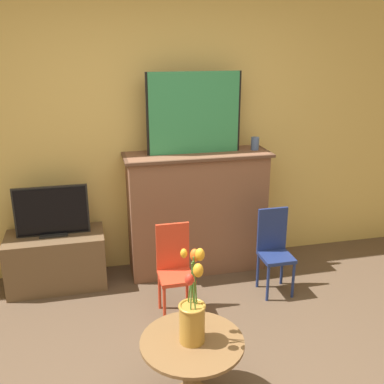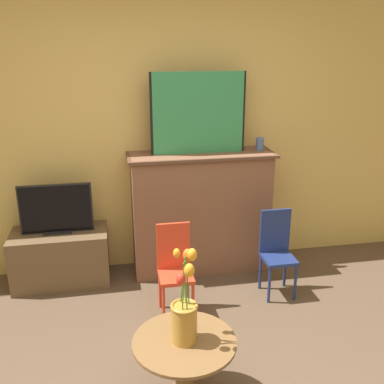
{
  "view_description": "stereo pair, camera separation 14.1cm",
  "coord_description": "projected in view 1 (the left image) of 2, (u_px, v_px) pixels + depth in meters",
  "views": [
    {
      "loc": [
        -0.56,
        -1.83,
        2.06
      ],
      "look_at": [
        0.15,
        1.17,
        1.01
      ],
      "focal_mm": 42.0,
      "sensor_mm": 36.0,
      "label": 1
    },
    {
      "loc": [
        -0.42,
        -1.86,
        2.06
      ],
      "look_at": [
        0.15,
        1.17,
        1.01
      ],
      "focal_mm": 42.0,
      "sensor_mm": 36.0,
      "label": 2
    }
  ],
  "objects": [
    {
      "name": "tv_monitor",
      "position": [
        52.0,
        212.0,
        3.78
      ],
      "size": [
        0.61,
        0.12,
        0.43
      ],
      "color": "black",
      "rests_on": "tv_stand"
    },
    {
      "name": "side_table",
      "position": [
        192.0,
        363.0,
        2.59
      ],
      "size": [
        0.6,
        0.6,
        0.45
      ],
      "color": "brown",
      "rests_on": "ground"
    },
    {
      "name": "chair_red",
      "position": [
        174.0,
        265.0,
        3.48
      ],
      "size": [
        0.26,
        0.26,
        0.73
      ],
      "color": "red",
      "rests_on": "ground"
    },
    {
      "name": "tv_stand",
      "position": [
        57.0,
        260.0,
        3.92
      ],
      "size": [
        0.83,
        0.43,
        0.48
      ],
      "color": "brown",
      "rests_on": "ground"
    },
    {
      "name": "mantel_candle",
      "position": [
        255.0,
        143.0,
        4.05
      ],
      "size": [
        0.07,
        0.07,
        0.11
      ],
      "color": "#4C6699",
      "rests_on": "fireplace_mantel"
    },
    {
      "name": "wall_back",
      "position": [
        151.0,
        124.0,
        4.0
      ],
      "size": [
        8.0,
        0.06,
        2.7
      ],
      "color": "#E0BC66",
      "rests_on": "ground"
    },
    {
      "name": "vase_tulips",
      "position": [
        192.0,
        313.0,
        2.48
      ],
      "size": [
        0.15,
        0.21,
        0.56
      ],
      "color": "#B78433",
      "rests_on": "side_table"
    },
    {
      "name": "fireplace_mantel",
      "position": [
        197.0,
        211.0,
        4.12
      ],
      "size": [
        1.3,
        0.43,
        1.12
      ],
      "color": "brown",
      "rests_on": "ground"
    },
    {
      "name": "chair_blue",
      "position": [
        274.0,
        247.0,
        3.8
      ],
      "size": [
        0.26,
        0.26,
        0.73
      ],
      "color": "navy",
      "rests_on": "ground"
    },
    {
      "name": "painting",
      "position": [
        194.0,
        113.0,
        3.84
      ],
      "size": [
        0.83,
        0.03,
        0.7
      ],
      "color": "black",
      "rests_on": "fireplace_mantel"
    }
  ]
}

